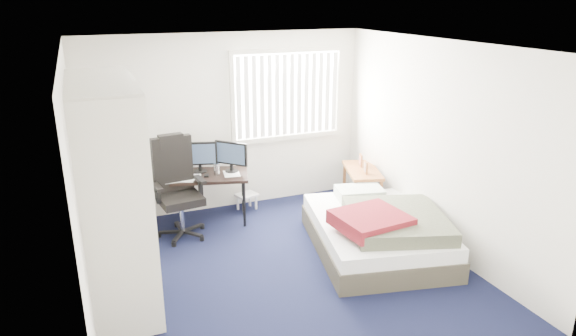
% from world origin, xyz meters
% --- Properties ---
extents(ground, '(4.20, 4.20, 0.00)m').
position_xyz_m(ground, '(0.00, 0.00, 0.00)').
color(ground, black).
rests_on(ground, ground).
extents(room_shell, '(4.20, 4.20, 4.20)m').
position_xyz_m(room_shell, '(0.00, 0.00, 1.51)').
color(room_shell, silver).
rests_on(room_shell, ground).
extents(window_assembly, '(1.72, 0.09, 1.32)m').
position_xyz_m(window_assembly, '(0.90, 2.04, 1.60)').
color(window_assembly, white).
rests_on(window_assembly, ground).
extents(closet, '(0.64, 1.84, 2.22)m').
position_xyz_m(closet, '(-1.67, 0.27, 1.35)').
color(closet, beige).
rests_on(closet, ground).
extents(desk, '(1.49, 0.98, 1.13)m').
position_xyz_m(desk, '(-0.54, 1.75, 0.72)').
color(desk, black).
rests_on(desk, ground).
extents(office_chair, '(0.68, 0.68, 1.31)m').
position_xyz_m(office_chair, '(-0.87, 1.42, 0.50)').
color(office_chair, black).
rests_on(office_chair, ground).
extents(footstool, '(0.35, 0.31, 0.24)m').
position_xyz_m(footstool, '(0.18, 1.85, 0.18)').
color(footstool, white).
rests_on(footstool, ground).
extents(nightstand, '(0.67, 0.96, 0.78)m').
position_xyz_m(nightstand, '(1.75, 1.28, 0.53)').
color(nightstand, brown).
rests_on(nightstand, ground).
extents(bed, '(1.81, 2.17, 0.64)m').
position_xyz_m(bed, '(1.25, 0.02, 0.27)').
color(bed, '#3A352A').
rests_on(bed, ground).
extents(pine_box, '(0.47, 0.39, 0.31)m').
position_xyz_m(pine_box, '(-1.65, 0.38, 0.15)').
color(pine_box, tan).
rests_on(pine_box, ground).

